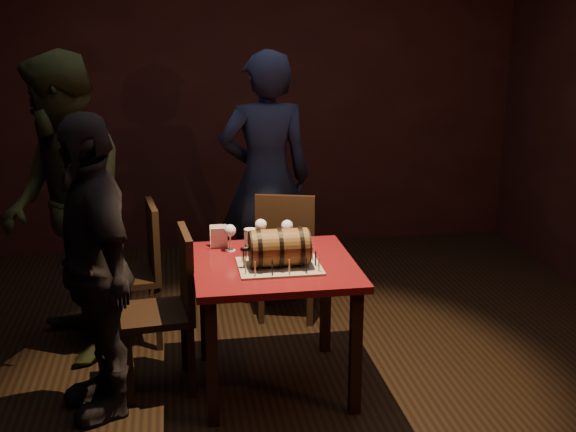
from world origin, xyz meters
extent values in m
plane|color=black|center=(0.00, 0.00, 0.00)|extent=(5.00, 5.00, 0.00)
cube|color=black|center=(0.00, 2.50, 1.40)|extent=(5.00, 0.04, 2.80)
cube|color=black|center=(0.00, -2.50, 1.40)|extent=(5.00, 0.04, 2.80)
cube|color=#530D13|center=(-0.11, -0.19, 0.73)|extent=(0.90, 0.90, 0.04)
cube|color=black|center=(-0.49, -0.57, 0.35)|extent=(0.06, 0.06, 0.71)
cube|color=black|center=(0.27, -0.57, 0.35)|extent=(0.06, 0.06, 0.71)
cube|color=black|center=(-0.49, 0.19, 0.35)|extent=(0.06, 0.06, 0.71)
cube|color=black|center=(0.27, 0.19, 0.35)|extent=(0.06, 0.06, 0.71)
cube|color=gray|center=(-0.09, -0.27, 0.76)|extent=(0.45, 0.35, 0.01)
cylinder|color=brown|center=(-0.09, -0.27, 0.86)|extent=(0.31, 0.20, 0.20)
cylinder|color=black|center=(-0.21, -0.27, 0.86)|extent=(0.02, 0.22, 0.22)
cylinder|color=black|center=(-0.09, -0.27, 0.86)|extent=(0.02, 0.22, 0.22)
cylinder|color=black|center=(0.02, -0.27, 0.86)|extent=(0.02, 0.22, 0.22)
cylinder|color=black|center=(-0.25, -0.27, 0.86)|extent=(0.01, 0.20, 0.20)
cylinder|color=black|center=(0.06, -0.27, 0.86)|extent=(0.01, 0.20, 0.20)
cylinder|color=black|center=(-0.27, -0.27, 0.86)|extent=(0.04, 0.02, 0.02)
sphere|color=black|center=(-0.29, -0.27, 0.86)|extent=(0.03, 0.03, 0.03)
cylinder|color=#DAC082|center=(-0.24, -0.41, 0.80)|extent=(0.01, 0.01, 0.08)
cylinder|color=black|center=(-0.24, -0.41, 0.85)|extent=(0.00, 0.00, 0.01)
cylinder|color=black|center=(-0.15, -0.41, 0.80)|extent=(0.01, 0.01, 0.08)
cylinder|color=black|center=(-0.15, -0.41, 0.85)|extent=(0.00, 0.00, 0.01)
cylinder|color=#DAC082|center=(-0.06, -0.41, 0.80)|extent=(0.01, 0.01, 0.08)
cylinder|color=black|center=(-0.06, -0.41, 0.85)|extent=(0.00, 0.00, 0.01)
cylinder|color=black|center=(0.03, -0.41, 0.80)|extent=(0.01, 0.01, 0.08)
cylinder|color=black|center=(0.03, -0.41, 0.85)|extent=(0.00, 0.00, 0.01)
cylinder|color=#DAC082|center=(0.10, -0.39, 0.80)|extent=(0.01, 0.01, 0.08)
cylinder|color=black|center=(0.10, -0.39, 0.85)|extent=(0.00, 0.00, 0.01)
cylinder|color=black|center=(0.10, -0.30, 0.80)|extent=(0.01, 0.01, 0.08)
cylinder|color=black|center=(0.10, -0.30, 0.85)|extent=(0.00, 0.00, 0.01)
cylinder|color=#DAC082|center=(0.10, -0.21, 0.80)|extent=(0.01, 0.01, 0.08)
cylinder|color=black|center=(0.10, -0.21, 0.85)|extent=(0.00, 0.00, 0.01)
cylinder|color=black|center=(0.10, -0.12, 0.80)|extent=(0.01, 0.01, 0.08)
cylinder|color=black|center=(0.10, -0.12, 0.85)|extent=(0.00, 0.00, 0.01)
cylinder|color=#DAC082|center=(0.01, -0.12, 0.80)|extent=(0.01, 0.01, 0.08)
cylinder|color=black|center=(0.01, -0.12, 0.85)|extent=(0.00, 0.00, 0.01)
cylinder|color=black|center=(-0.08, -0.12, 0.80)|extent=(0.01, 0.01, 0.08)
cylinder|color=black|center=(-0.08, -0.12, 0.85)|extent=(0.00, 0.00, 0.01)
cylinder|color=#DAC082|center=(-0.17, -0.12, 0.80)|extent=(0.01, 0.01, 0.08)
cylinder|color=black|center=(-0.17, -0.12, 0.85)|extent=(0.00, 0.00, 0.01)
cylinder|color=black|center=(-0.26, -0.12, 0.80)|extent=(0.01, 0.01, 0.08)
cylinder|color=black|center=(-0.26, -0.12, 0.85)|extent=(0.00, 0.00, 0.01)
cylinder|color=#DAC082|center=(-0.29, -0.18, 0.80)|extent=(0.01, 0.01, 0.08)
cylinder|color=black|center=(-0.29, -0.18, 0.85)|extent=(0.00, 0.00, 0.01)
cylinder|color=black|center=(-0.29, -0.27, 0.80)|extent=(0.01, 0.01, 0.08)
cylinder|color=black|center=(-0.29, -0.27, 0.85)|extent=(0.00, 0.00, 0.01)
cylinder|color=#DAC082|center=(-0.29, -0.37, 0.80)|extent=(0.01, 0.01, 0.08)
cylinder|color=black|center=(-0.29, -0.37, 0.85)|extent=(0.00, 0.00, 0.01)
cylinder|color=silver|center=(-0.34, 0.06, 0.75)|extent=(0.06, 0.06, 0.01)
cylinder|color=silver|center=(-0.34, 0.06, 0.80)|extent=(0.01, 0.01, 0.09)
sphere|color=silver|center=(-0.34, 0.06, 0.88)|extent=(0.07, 0.07, 0.07)
sphere|color=#591114|center=(-0.34, 0.06, 0.87)|extent=(0.05, 0.05, 0.05)
cylinder|color=silver|center=(-0.14, 0.15, 0.75)|extent=(0.06, 0.06, 0.01)
cylinder|color=silver|center=(-0.14, 0.15, 0.80)|extent=(0.01, 0.01, 0.09)
sphere|color=silver|center=(-0.14, 0.15, 0.88)|extent=(0.07, 0.07, 0.07)
cylinder|color=silver|center=(0.01, 0.10, 0.75)|extent=(0.06, 0.06, 0.01)
cylinder|color=silver|center=(0.01, 0.10, 0.80)|extent=(0.01, 0.01, 0.09)
sphere|color=silver|center=(0.01, 0.10, 0.88)|extent=(0.07, 0.07, 0.07)
sphere|color=#BF594C|center=(0.01, 0.10, 0.87)|extent=(0.05, 0.05, 0.05)
cylinder|color=silver|center=(-0.22, -0.01, 0.82)|extent=(0.07, 0.07, 0.15)
cylinder|color=#9E5414|center=(-0.22, -0.01, 0.81)|extent=(0.06, 0.06, 0.11)
cylinder|color=white|center=(-0.22, -0.01, 0.87)|extent=(0.06, 0.06, 0.02)
cube|color=black|center=(0.13, 0.80, 0.45)|extent=(0.49, 0.49, 0.04)
cube|color=black|center=(0.34, 0.91, 0.21)|extent=(0.04, 0.04, 0.43)
cube|color=black|center=(0.01, 1.01, 0.21)|extent=(0.04, 0.04, 0.43)
cube|color=black|center=(0.24, 0.59, 0.21)|extent=(0.04, 0.04, 0.43)
cube|color=black|center=(-0.08, 0.68, 0.21)|extent=(0.04, 0.04, 0.43)
cube|color=black|center=(0.08, 0.62, 0.70)|extent=(0.40, 0.15, 0.46)
cube|color=black|center=(-0.97, 0.52, 0.45)|extent=(0.45, 0.45, 0.04)
cube|color=black|center=(-1.16, 0.67, 0.21)|extent=(0.04, 0.04, 0.43)
cube|color=black|center=(-1.12, 0.33, 0.21)|extent=(0.04, 0.04, 0.43)
cube|color=black|center=(-0.82, 0.71, 0.21)|extent=(0.04, 0.04, 0.43)
cube|color=black|center=(-0.78, 0.38, 0.21)|extent=(0.04, 0.04, 0.43)
cube|color=black|center=(-0.79, 0.55, 0.70)|extent=(0.09, 0.40, 0.46)
cube|color=black|center=(-0.78, -0.11, 0.45)|extent=(0.44, 0.44, 0.04)
cube|color=black|center=(-0.96, 0.05, 0.21)|extent=(0.04, 0.04, 0.43)
cube|color=black|center=(-0.93, -0.29, 0.21)|extent=(0.04, 0.04, 0.43)
cube|color=black|center=(-0.62, 0.08, 0.21)|extent=(0.04, 0.04, 0.43)
cube|color=black|center=(-0.59, -0.26, 0.21)|extent=(0.04, 0.04, 0.43)
cube|color=black|center=(-0.60, -0.09, 0.70)|extent=(0.08, 0.40, 0.46)
imported|color=#1A1D34|center=(0.02, 1.13, 0.93)|extent=(0.69, 0.47, 1.85)
imported|color=#33391C|center=(-1.31, 0.43, 0.95)|extent=(0.98, 1.10, 1.89)
imported|color=black|center=(-1.08, -0.29, 0.82)|extent=(0.70, 1.03, 1.63)
camera|label=1|loc=(-0.65, -3.95, 2.09)|focal=45.00mm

